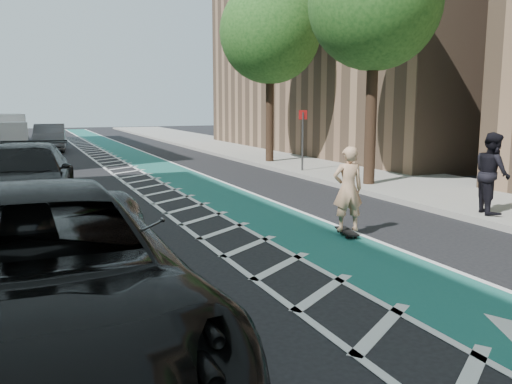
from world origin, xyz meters
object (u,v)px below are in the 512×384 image
suv_near (31,281)px  barrel_a (37,213)px  skateboarder (348,189)px  suv_far (24,177)px

suv_near → barrel_a: (0.20, 6.26, -0.49)m
skateboarder → barrel_a: (-5.90, 2.67, -0.54)m
suv_far → suv_near: bearing=-83.4°
skateboarder → suv_near: bearing=43.3°
suv_far → barrel_a: size_ratio=6.02×
skateboarder → suv_far: (-6.09, 5.82, -0.15)m
suv_near → suv_far: bearing=90.7°
suv_far → barrel_a: bearing=-79.9°
suv_far → barrel_a: suv_far is taller
barrel_a → suv_far: bearing=93.4°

